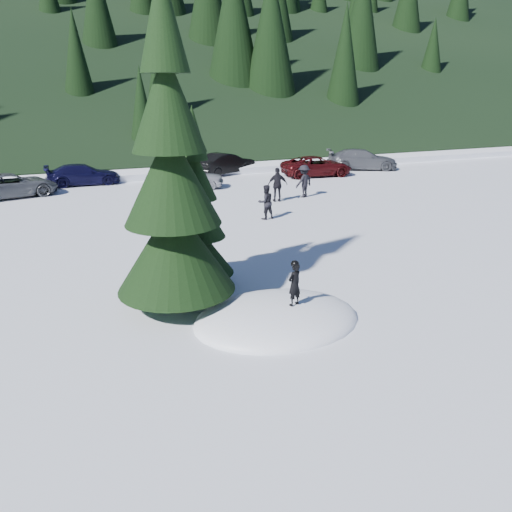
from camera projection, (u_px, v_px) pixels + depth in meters
name	position (u px, v px, depth m)	size (l,w,h in m)	color
ground	(277.00, 320.00, 13.14)	(200.00, 200.00, 0.00)	white
snow_mound	(277.00, 320.00, 13.14)	(4.48, 3.52, 0.96)	white
forest_hillside	(78.00, 25.00, 56.33)	(200.00, 60.00, 25.00)	black
spruce_tall	(172.00, 189.00, 12.84)	(3.20, 3.20, 8.60)	black
spruce_short	(196.00, 219.00, 14.82)	(2.20, 2.20, 5.37)	black
child_skier	(294.00, 284.00, 12.72)	(0.42, 0.27, 1.14)	black
adult_0	(266.00, 202.00, 22.95)	(0.77, 0.60, 1.59)	black
adult_1	(278.00, 185.00, 26.45)	(1.06, 0.44, 1.81)	black
adult_2	(304.00, 181.00, 27.51)	(1.15, 0.66, 1.79)	black
car_2	(12.00, 185.00, 27.59)	(2.21, 4.80, 1.33)	#4F5257
car_3	(83.00, 175.00, 31.09)	(1.81, 4.45, 1.29)	black
car_4	(190.00, 177.00, 30.10)	(1.63, 4.05, 1.38)	#9C9DA4
car_5	(225.00, 164.00, 34.79)	(1.58, 4.54, 1.49)	black
car_6	(317.00, 166.00, 34.19)	(2.24, 4.86, 1.35)	#3C0A0D
car_7	(362.00, 159.00, 36.89)	(2.09, 5.14, 1.49)	#53565B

